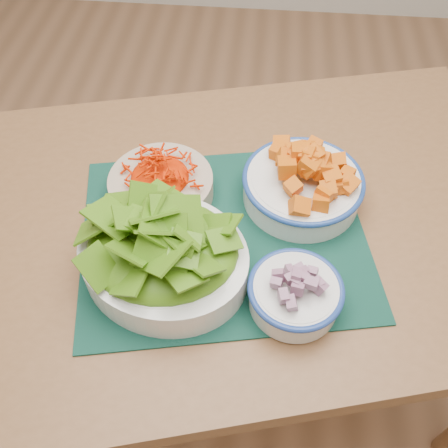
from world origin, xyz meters
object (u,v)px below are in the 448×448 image
Objects in this scene: carrot_bowl at (161,182)px; lettuce_bowl at (163,250)px; table at (247,244)px; onion_bowl at (295,291)px; squash_bowl at (304,179)px; placemat at (224,235)px.

lettuce_bowl is (0.04, -0.18, 0.03)m from carrot_bowl.
table is 0.22m from carrot_bowl.
table is 0.26m from onion_bowl.
squash_bowl is (0.10, 0.04, 0.16)m from table.
carrot_bowl is (-0.17, 0.02, 0.14)m from table.
carrot_bowl is at bearing 134.73° from placemat.
table is 3.67× the size of lettuce_bowl.
squash_bowl reaches higher than carrot_bowl.
placemat is 2.04× the size of carrot_bowl.
onion_bowl is at bearing -81.36° from table.
onion_bowl is at bearing -40.42° from carrot_bowl.
squash_bowl reaches higher than table.
squash_bowl is (0.27, 0.02, 0.02)m from carrot_bowl.
carrot_bowl is (-0.13, 0.09, 0.04)m from placemat.
squash_bowl reaches higher than onion_bowl.
onion_bowl is at bearing -92.95° from squash_bowl.
placemat is 0.18m from squash_bowl.
placemat is (-0.04, -0.06, 0.11)m from table.
carrot_bowl is at bearing 139.58° from onion_bowl.
onion_bowl is (0.08, -0.19, 0.15)m from table.
squash_bowl is 1.73× the size of onion_bowl.
carrot_bowl is at bearing 156.87° from table.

